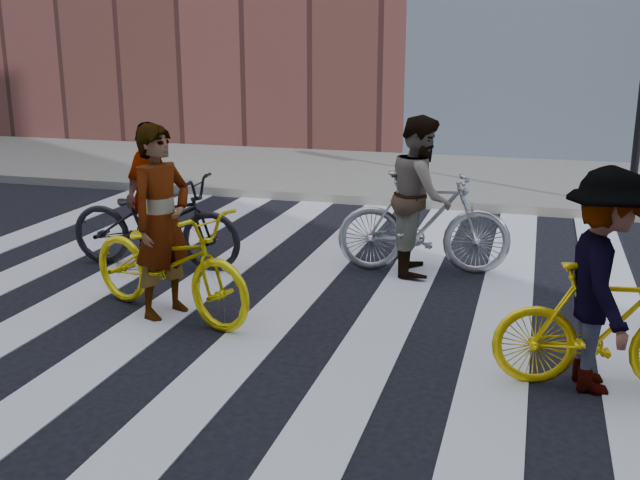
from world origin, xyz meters
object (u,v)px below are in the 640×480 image
at_px(rider_right, 603,281).
at_px(bike_silver_mid, 424,222).
at_px(bike_yellow_right, 605,327).
at_px(bike_yellow_left, 169,262).
at_px(bike_dark_rear, 155,221).
at_px(rider_rear, 150,196).
at_px(rider_left, 162,222).
at_px(rider_mid, 421,195).

bearing_deg(rider_right, bike_silver_mid, 25.63).
bearing_deg(bike_yellow_right, rider_right, 81.87).
relative_size(bike_yellow_left, bike_silver_mid, 1.05).
xyz_separation_m(bike_dark_rear, rider_rear, (-0.05, -0.00, 0.31)).
bearing_deg(bike_dark_rear, rider_right, -114.88).
bearing_deg(rider_rear, bike_yellow_right, -114.49).
height_order(bike_yellow_left, bike_yellow_right, bike_yellow_left).
bearing_deg(rider_right, rider_left, 74.64).
bearing_deg(bike_yellow_left, bike_dark_rear, 52.48).
distance_m(bike_yellow_right, bike_dark_rear, 5.30).
relative_size(bike_yellow_left, rider_rear, 1.21).
distance_m(bike_yellow_left, rider_mid, 3.05).
relative_size(rider_left, rider_mid, 1.03).
bearing_deg(rider_mid, bike_dark_rear, 93.69).
bearing_deg(rider_rear, bike_dark_rear, -93.11).
height_order(bike_dark_rear, rider_rear, rider_rear).
bearing_deg(bike_yellow_right, rider_left, 74.72).
relative_size(rider_left, rider_rear, 1.09).
xyz_separation_m(bike_yellow_right, rider_right, (-0.05, 0.00, 0.37)).
bearing_deg(rider_right, rider_rear, 60.29).
height_order(rider_left, rider_rear, rider_left).
xyz_separation_m(bike_yellow_left, bike_dark_rear, (-0.92, 1.44, 0.01)).
relative_size(bike_yellow_right, rider_mid, 0.92).
height_order(bike_silver_mid, rider_right, rider_right).
distance_m(bike_silver_mid, rider_left, 3.11).
bearing_deg(bike_yellow_right, bike_dark_rear, 60.29).
distance_m(bike_dark_rear, rider_mid, 3.16).
bearing_deg(rider_right, rider_mid, 26.38).
distance_m(rider_left, rider_right, 4.04).
relative_size(bike_yellow_right, bike_dark_rear, 0.80).
distance_m(bike_yellow_left, bike_silver_mid, 3.06).
xyz_separation_m(bike_yellow_left, rider_left, (-0.05, 0.00, 0.40)).
distance_m(bike_silver_mid, rider_right, 3.19).
xyz_separation_m(bike_dark_rear, rider_mid, (3.07, 0.69, 0.36)).
bearing_deg(bike_silver_mid, rider_left, 124.54).
xyz_separation_m(bike_yellow_right, rider_left, (-4.06, 0.51, 0.44)).
xyz_separation_m(bike_yellow_right, rider_rear, (-4.98, 1.95, 0.36)).
bearing_deg(bike_yellow_left, rider_rear, 53.87).
xyz_separation_m(bike_silver_mid, bike_dark_rear, (-3.12, -0.69, -0.04)).
height_order(rider_mid, rider_right, rider_mid).
bearing_deg(rider_rear, bike_yellow_left, -149.09).
height_order(bike_silver_mid, bike_yellow_right, bike_silver_mid).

